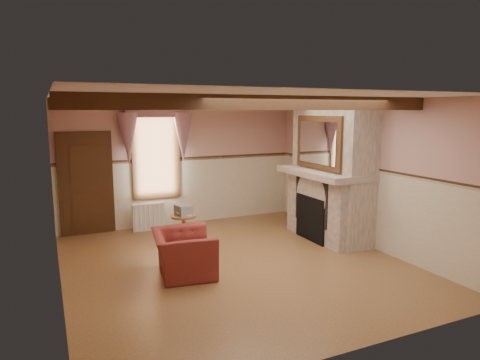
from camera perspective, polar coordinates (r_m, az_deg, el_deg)
name	(u,v)px	position (r m, az deg, el deg)	size (l,w,h in m)	color
floor	(235,264)	(7.47, -0.68, -11.08)	(5.50, 6.00, 0.01)	brown
ceiling	(235,98)	(7.01, -0.73, 10.93)	(5.50, 6.00, 0.01)	silver
wall_back	(182,163)	(9.89, -7.77, 2.23)	(5.50, 0.02, 2.80)	tan
wall_front	(352,228)	(4.59, 14.75, -6.15)	(5.50, 0.02, 2.80)	tan
wall_left	(55,197)	(6.51, -23.42, -2.09)	(0.02, 6.00, 2.80)	tan
wall_right	(365,173)	(8.58, 16.33, 0.87)	(0.02, 6.00, 2.80)	tan
wainscot	(235,221)	(7.24, -0.70, -5.51)	(5.50, 6.00, 1.50)	beige
chair_rail	(235,177)	(7.09, -0.71, 0.37)	(5.50, 6.00, 0.08)	black
firebox	(313,218)	(8.78, 9.75, -5.03)	(0.20, 0.95, 0.90)	black
armchair	(183,253)	(6.97, -7.55, -9.65)	(1.07, 0.93, 0.69)	maroon
side_table	(184,229)	(8.60, -7.52, -6.48)	(0.49, 0.49, 0.55)	brown
book_stack	(183,210)	(8.54, -7.56, -4.00)	(0.26, 0.32, 0.20)	#B7AD8C
radiator	(149,217)	(9.59, -12.09, -4.80)	(0.70, 0.18, 0.60)	silver
bowl	(318,166)	(8.91, 10.42, 1.79)	(0.34, 0.34, 0.08)	brown
mantel_clock	(308,162)	(9.23, 9.02, 2.45)	(0.14, 0.24, 0.20)	#321B0D
oil_lamp	(314,161)	(9.03, 9.85, 2.53)	(0.11, 0.11, 0.28)	gold
candle_red	(343,169)	(8.26, 13.62, 1.38)	(0.06, 0.06, 0.16)	maroon
jar_yellow	(343,170)	(8.27, 13.56, 1.25)	(0.06, 0.06, 0.12)	gold
fireplace	(332,170)	(8.84, 12.20, 1.27)	(0.85, 2.00, 2.80)	gray
mantel	(325,173)	(8.74, 11.24, 0.95)	(1.05, 2.05, 0.12)	gray
overmantel_mirror	(318,143)	(8.57, 10.36, 4.92)	(0.06, 1.44, 1.04)	silver
door	(86,185)	(9.50, -19.82, -0.66)	(1.10, 0.10, 2.10)	black
window	(156,154)	(9.68, -11.15, 3.48)	(1.06, 0.08, 2.02)	white
window_drapes	(156,127)	(9.55, -11.14, 7.01)	(1.30, 0.14, 1.40)	gray
ceiling_beam_front	(270,103)	(5.93, 4.05, 10.25)	(5.50, 0.18, 0.20)	black
ceiling_beam_back	(209,105)	(8.12, -4.21, 9.97)	(5.50, 0.18, 0.20)	black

